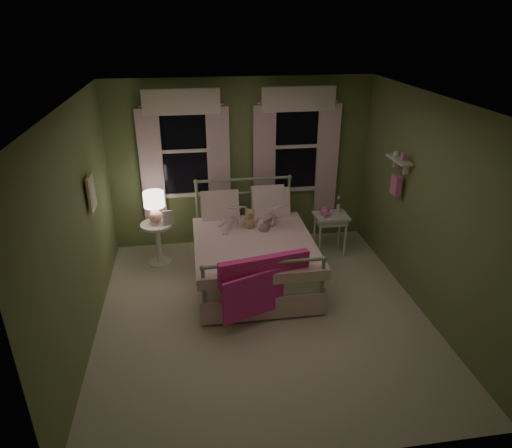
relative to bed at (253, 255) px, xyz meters
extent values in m
plane|color=beige|center=(0.00, -0.85, -0.38)|extent=(4.20, 4.20, 0.00)
plane|color=white|center=(0.00, -0.85, 2.22)|extent=(4.20, 4.20, 0.00)
plane|color=#6E814D|center=(0.00, 1.25, 0.92)|extent=(4.00, 0.00, 4.00)
plane|color=#6E814D|center=(0.00, -2.95, 0.92)|extent=(4.00, 0.00, 4.00)
plane|color=#6E814D|center=(-2.00, -0.85, 0.92)|extent=(0.00, 4.20, 4.20)
plane|color=#6E814D|center=(2.00, -0.85, 0.92)|extent=(0.00, 4.20, 4.20)
cube|color=white|center=(-0.01, -0.02, 0.04)|extent=(1.44, 1.94, 0.26)
cube|color=white|center=(-0.01, -0.02, -0.20)|extent=(1.54, 2.02, 0.30)
cube|color=white|center=(-0.01, -0.17, 0.22)|extent=(1.58, 1.75, 0.14)
cylinder|color=#9EB793|center=(-0.70, -0.02, -0.08)|extent=(0.04, 1.90, 0.04)
cylinder|color=#9EB793|center=(0.68, -0.02, -0.08)|extent=(0.04, 1.90, 0.04)
cylinder|color=#9EB793|center=(-0.72, 0.95, 0.20)|extent=(0.04, 0.04, 1.15)
cylinder|color=#9EB793|center=(0.70, 0.95, 0.20)|extent=(0.04, 0.04, 1.15)
sphere|color=#9EB793|center=(-0.72, 0.95, 0.77)|extent=(0.07, 0.07, 0.07)
sphere|color=#9EB793|center=(0.70, 0.95, 0.77)|extent=(0.07, 0.07, 0.07)
cylinder|color=#9EB793|center=(-0.01, 0.95, 0.77)|extent=(1.42, 0.04, 0.04)
cylinder|color=#9EB793|center=(-0.01, 0.95, 0.55)|extent=(1.38, 0.03, 0.03)
cylinder|color=#9EB793|center=(-0.72, -0.99, 0.02)|extent=(0.04, 0.04, 0.80)
cylinder|color=#9EB793|center=(0.70, -0.99, 0.02)|extent=(0.04, 0.04, 0.80)
sphere|color=#9EB793|center=(-0.72, -0.99, 0.42)|extent=(0.07, 0.07, 0.07)
sphere|color=#9EB793|center=(0.70, -0.99, 0.42)|extent=(0.07, 0.07, 0.07)
cylinder|color=#9EB793|center=(-0.01, -0.99, 0.42)|extent=(1.42, 0.04, 0.04)
cube|color=white|center=(-0.39, 0.68, 0.42)|extent=(0.55, 0.32, 0.57)
cube|color=white|center=(0.37, 0.68, 0.42)|extent=(0.55, 0.32, 0.57)
cube|color=white|center=(0.32, 0.68, 0.50)|extent=(0.48, 0.30, 0.51)
cube|color=#F93093|center=(-0.01, -0.99, 0.34)|extent=(1.10, 0.31, 0.32)
cube|color=#FF31B0|center=(-0.01, -1.06, 0.07)|extent=(1.04, 0.43, 0.55)
imported|color=#F7D1DD|center=(-0.29, 0.43, 0.57)|extent=(0.32, 0.25, 0.76)
imported|color=#F7D1DD|center=(0.27, 0.43, 0.56)|extent=(0.43, 0.39, 0.73)
imported|color=beige|center=(-0.29, 0.18, 0.59)|extent=(0.22, 0.15, 0.26)
imported|color=beige|center=(0.27, 0.18, 0.54)|extent=(0.23, 0.19, 0.26)
sphere|color=tan|center=(-0.01, 0.28, 0.37)|extent=(0.18, 0.18, 0.18)
sphere|color=tan|center=(-0.01, 0.26, 0.51)|extent=(0.13, 0.13, 0.13)
sphere|color=tan|center=(-0.05, 0.26, 0.57)|extent=(0.05, 0.05, 0.05)
sphere|color=tan|center=(0.04, 0.26, 0.57)|extent=(0.05, 0.05, 0.05)
sphere|color=tan|center=(-0.09, 0.25, 0.39)|extent=(0.07, 0.07, 0.07)
sphere|color=tan|center=(0.07, 0.25, 0.39)|extent=(0.07, 0.07, 0.07)
sphere|color=#8C6B51|center=(-0.01, 0.21, 0.51)|extent=(0.04, 0.04, 0.04)
cylinder|color=white|center=(-1.32, 0.64, 0.25)|extent=(0.46, 0.46, 0.04)
cylinder|color=white|center=(-1.32, 0.64, -0.06)|extent=(0.08, 0.08, 0.60)
cylinder|color=white|center=(-1.32, 0.64, -0.36)|extent=(0.34, 0.34, 0.03)
sphere|color=#FFA096|center=(-1.32, 0.64, 0.39)|extent=(0.20, 0.20, 0.20)
cylinder|color=pink|center=(-1.32, 0.64, 0.51)|extent=(0.03, 0.03, 0.12)
cylinder|color=#FFEAC6|center=(-1.32, 0.64, 0.65)|extent=(0.30, 0.30, 0.22)
imported|color=beige|center=(-1.22, 0.56, 0.28)|extent=(0.18, 0.24, 0.02)
cube|color=white|center=(1.28, 0.57, 0.25)|extent=(0.50, 0.40, 0.04)
cube|color=white|center=(1.28, 0.57, 0.18)|extent=(0.44, 0.34, 0.08)
cylinder|color=white|center=(1.08, 0.42, -0.07)|extent=(0.04, 0.04, 0.60)
cylinder|color=white|center=(1.48, 0.42, -0.07)|extent=(0.04, 0.04, 0.60)
cylinder|color=white|center=(1.08, 0.72, -0.07)|extent=(0.04, 0.04, 0.60)
cylinder|color=white|center=(1.48, 0.72, -0.07)|extent=(0.04, 0.04, 0.60)
sphere|color=pink|center=(1.18, 0.57, 0.33)|extent=(0.14, 0.14, 0.14)
cube|color=pink|center=(1.18, 0.48, 0.31)|extent=(0.11, 0.07, 0.04)
cylinder|color=white|center=(1.40, 0.62, 0.34)|extent=(0.05, 0.05, 0.14)
cylinder|color=#4C7F3F|center=(1.40, 0.62, 0.45)|extent=(0.01, 0.01, 0.12)
sphere|color=pink|center=(1.40, 0.62, 0.52)|extent=(0.06, 0.06, 0.06)
cube|color=black|center=(-0.85, 1.23, 1.17)|extent=(0.76, 0.02, 1.35)
cube|color=white|center=(-0.85, 1.21, 1.87)|extent=(0.84, 0.05, 0.06)
cube|color=white|center=(-0.85, 1.21, 0.47)|extent=(0.84, 0.05, 0.06)
cube|color=white|center=(-1.25, 1.21, 1.17)|extent=(0.06, 0.05, 1.40)
cube|color=white|center=(-0.45, 1.21, 1.17)|extent=(0.06, 0.05, 1.40)
cube|color=white|center=(-0.85, 1.21, 1.17)|extent=(0.76, 0.04, 0.05)
cube|color=silver|center=(-1.35, 1.17, 0.97)|extent=(0.34, 0.06, 1.70)
cube|color=white|center=(-0.35, 1.17, 0.97)|extent=(0.34, 0.06, 1.70)
cube|color=white|center=(-0.85, 1.15, 1.90)|extent=(1.10, 0.08, 0.36)
cylinder|color=white|center=(-0.85, 1.19, 1.84)|extent=(1.20, 0.03, 0.03)
cube|color=black|center=(0.85, 1.23, 1.17)|extent=(0.76, 0.02, 1.35)
cube|color=white|center=(0.85, 1.21, 1.87)|extent=(0.84, 0.05, 0.06)
cube|color=white|center=(0.85, 1.21, 0.47)|extent=(0.84, 0.05, 0.06)
cube|color=white|center=(0.45, 1.21, 1.17)|extent=(0.06, 0.05, 1.40)
cube|color=white|center=(1.25, 1.21, 1.17)|extent=(0.06, 0.05, 1.40)
cube|color=white|center=(0.85, 1.21, 1.17)|extent=(0.76, 0.04, 0.05)
cube|color=silver|center=(0.35, 1.17, 0.97)|extent=(0.34, 0.06, 1.70)
cube|color=white|center=(1.35, 1.17, 0.97)|extent=(0.34, 0.06, 1.70)
cube|color=white|center=(0.85, 1.15, 1.90)|extent=(1.10, 0.08, 0.36)
cylinder|color=white|center=(0.85, 1.19, 1.84)|extent=(1.20, 0.03, 0.03)
cube|color=white|center=(1.89, -0.15, 1.32)|extent=(0.15, 0.50, 0.03)
cube|color=white|center=(1.93, -0.30, 1.24)|extent=(0.06, 0.03, 0.14)
cube|color=white|center=(1.93, 0.00, 1.24)|extent=(0.06, 0.03, 0.14)
cylinder|color=pink|center=(1.89, -0.25, 1.39)|extent=(0.06, 0.06, 0.10)
sphere|color=white|center=(1.89, -0.05, 1.37)|extent=(0.08, 0.08, 0.08)
cube|color=pink|center=(1.90, -0.15, 0.97)|extent=(0.08, 0.18, 0.26)
cube|color=beige|center=(-1.95, -0.25, 1.12)|extent=(0.03, 0.32, 0.42)
cube|color=silver|center=(-1.94, -0.25, 1.12)|extent=(0.01, 0.25, 0.34)
camera|label=1|loc=(-0.78, -5.50, 3.04)|focal=32.00mm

